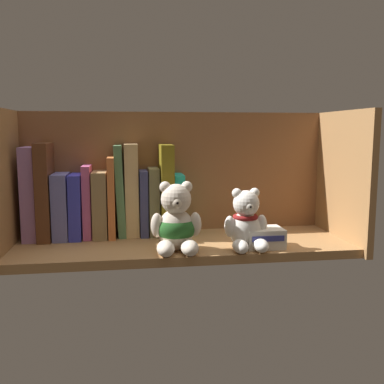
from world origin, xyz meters
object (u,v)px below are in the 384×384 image
book_11 (166,189)px  book_7 (120,190)px  book_1 (47,191)px  book_6 (112,196)px  book_10 (153,201)px  teddy_bear_larger (176,224)px  book_5 (101,203)px  book_0 (32,193)px  small_product_box (263,237)px  book_12 (178,203)px  book_8 (132,190)px  book_9 (143,202)px  book_2 (63,205)px  book_3 (77,205)px  book_4 (88,201)px  teddy_bear_smaller (246,223)px

book_11 → book_7: bearing=-180.0°
book_1 → book_6: bearing=0.0°
book_10 → teddy_bear_larger: (3.80, -17.10, -2.43)cm
book_7 → book_5: bearing=180.0°
book_0 → small_product_box: size_ratio=2.60×
book_0 → book_7: bearing=0.0°
book_1 → teddy_bear_larger: 34.53cm
book_6 → book_12: 16.48cm
book_7 → book_12: (14.29, 0.00, -3.62)cm
book_8 → book_10: 6.13cm
book_6 → book_7: 2.47cm
book_9 → book_10: 2.52cm
teddy_bear_larger → book_2: bearing=146.6°
book_10 → small_product_box: 29.44cm
book_6 → book_12: book_6 is taller
book_1 → book_3: (7.00, 0.00, -3.74)cm
book_6 → book_9: book_6 is taller
book_12 → book_4: bearing=180.0°
book_9 → book_4: bearing=180.0°
book_12 → small_product_box: size_ratio=1.78×
book_11 → teddy_bear_larger: bearing=-87.6°
book_6 → book_10: bearing=-0.0°
teddy_bear_larger → book_8: bearing=118.2°
book_2 → teddy_bear_smaller: 44.93cm
book_2 → teddy_bear_larger: book_2 is taller
book_1 → book_4: bearing=0.0°
book_1 → small_product_box: size_ratio=2.71×
book_7 → book_2: bearing=-180.0°
book_3 → book_6: 8.68cm
book_1 → book_5: size_ratio=1.43×
book_7 → book_12: size_ratio=1.48×
book_7 → book_6: bearing=180.0°
small_product_box → book_4: bearing=157.0°
book_0 → book_2: 7.64cm
book_0 → book_7: size_ratio=0.99×
book_1 → book_11: size_ratio=1.02×
book_8 → book_10: size_ratio=1.35×
book_7 → teddy_bear_smaller: 32.96cm
book_2 → book_10: 22.14cm
book_4 → book_11: book_11 is taller
book_6 → book_8: bearing=-0.0°
book_11 → small_product_box: size_ratio=2.65×
book_6 → book_11: 13.39cm
book_0 → book_4: 13.25cm
book_0 → small_product_box: book_0 is taller
book_1 → book_4: (9.66, 0.00, -2.71)cm
book_6 → book_12: size_ratio=1.29×
book_5 → small_product_box: book_5 is taller
book_3 → teddy_bear_smaller: (37.87, -17.50, -2.03)cm
book_1 → teddy_bear_smaller: (44.88, -17.50, -5.77)cm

